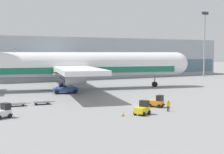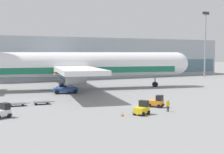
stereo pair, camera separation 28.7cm
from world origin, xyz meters
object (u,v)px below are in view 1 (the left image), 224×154
(baggage_dolly_lead, at_px, (17,104))
(baggage_dolly_second, at_px, (42,102))
(scissor_lift_loader, at_px, (65,85))
(airplane_main, at_px, (77,65))
(baggage_tug_mid, at_px, (157,102))
(traffic_cone_near, at_px, (123,114))
(ground_crew_near, at_px, (168,105))
(baggage_tug_far, at_px, (143,109))
(baggage_tug_foreground, at_px, (3,112))
(light_mast, at_px, (204,40))

(baggage_dolly_lead, relative_size, baggage_dolly_second, 1.00)
(scissor_lift_loader, bearing_deg, airplane_main, 61.72)
(baggage_tug_mid, xyz_separation_m, baggage_dolly_lead, (-20.37, 11.21, -0.49))
(traffic_cone_near, bearing_deg, ground_crew_near, -0.74)
(scissor_lift_loader, relative_size, baggage_tug_far, 2.02)
(baggage_dolly_second, distance_m, traffic_cone_near, 16.82)
(scissor_lift_loader, height_order, baggage_tug_foreground, scissor_lift_loader)
(ground_crew_near, relative_size, traffic_cone_near, 3.19)
(baggage_tug_foreground, bearing_deg, light_mast, 4.55)
(baggage_tug_foreground, bearing_deg, baggage_tug_far, -44.47)
(baggage_tug_foreground, height_order, traffic_cone_near, baggage_tug_foreground)
(light_mast, relative_size, scissor_lift_loader, 4.16)
(baggage_tug_mid, xyz_separation_m, traffic_cone_near, (-8.44, -3.84, -0.60))
(airplane_main, relative_size, ground_crew_near, 31.92)
(light_mast, xyz_separation_m, airplane_main, (-54.92, -15.30, -7.82))
(scissor_lift_loader, distance_m, baggage_dolly_lead, 17.67)
(scissor_lift_loader, bearing_deg, baggage_dolly_second, -112.44)
(baggage_tug_foreground, xyz_separation_m, baggage_tug_mid, (23.76, -2.37, 0.00))
(airplane_main, bearing_deg, light_mast, 26.58)
(scissor_lift_loader, xyz_separation_m, baggage_dolly_lead, (-12.46, -12.43, -1.50))
(light_mast, xyz_separation_m, baggage_tug_foreground, (-75.60, -42.48, -12.78))
(scissor_lift_loader, relative_size, ground_crew_near, 3.15)
(ground_crew_near, bearing_deg, traffic_cone_near, 27.81)
(baggage_tug_foreground, bearing_deg, baggage_dolly_second, 24.32)
(scissor_lift_loader, height_order, baggage_dolly_lead, scissor_lift_loader)
(scissor_lift_loader, bearing_deg, baggage_tug_foreground, -115.66)
(light_mast, height_order, baggage_tug_foreground, light_mast)
(scissor_lift_loader, relative_size, baggage_dolly_second, 1.51)
(airplane_main, relative_size, baggage_tug_far, 20.44)
(scissor_lift_loader, relative_size, traffic_cone_near, 10.05)
(ground_crew_near, distance_m, traffic_cone_near, 7.78)
(baggage_tug_far, distance_m, baggage_dolly_lead, 21.48)
(scissor_lift_loader, bearing_deg, baggage_tug_far, -73.86)
(baggage_tug_mid, relative_size, baggage_tug_far, 1.00)
(light_mast, height_order, scissor_lift_loader, light_mast)
(baggage_tug_mid, bearing_deg, ground_crew_near, -44.26)
(airplane_main, distance_m, ground_crew_near, 33.92)
(baggage_tug_mid, height_order, baggage_dolly_second, baggage_tug_mid)
(airplane_main, height_order, ground_crew_near, airplane_main)
(scissor_lift_loader, bearing_deg, baggage_tug_mid, -60.49)
(baggage_tug_mid, relative_size, baggage_dolly_lead, 0.75)
(baggage_tug_far, bearing_deg, light_mast, 11.87)
(baggage_tug_mid, relative_size, ground_crew_near, 1.56)
(light_mast, relative_size, baggage_tug_far, 8.39)
(airplane_main, relative_size, baggage_dolly_second, 15.27)
(baggage_tug_foreground, height_order, baggage_tug_far, same)
(baggage_dolly_lead, height_order, baggage_dolly_second, same)
(baggage_tug_foreground, bearing_deg, traffic_cone_near, -46.86)
(light_mast, xyz_separation_m, baggage_dolly_second, (-68.07, -33.78, -13.27))
(baggage_tug_far, relative_size, traffic_cone_near, 4.98)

